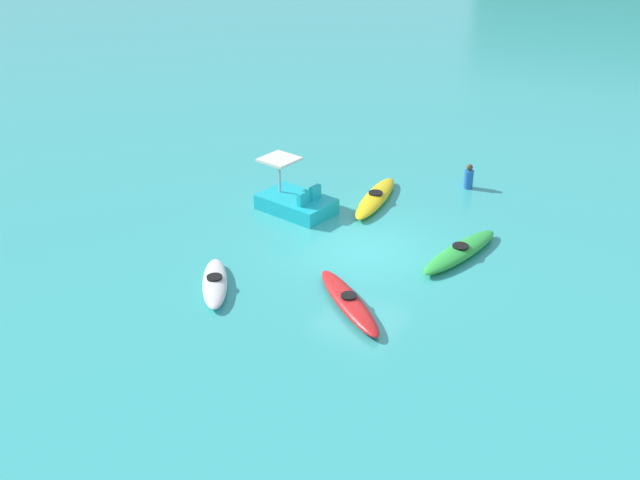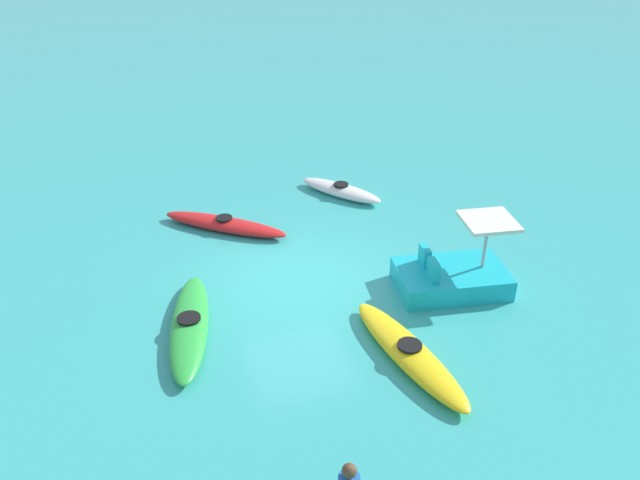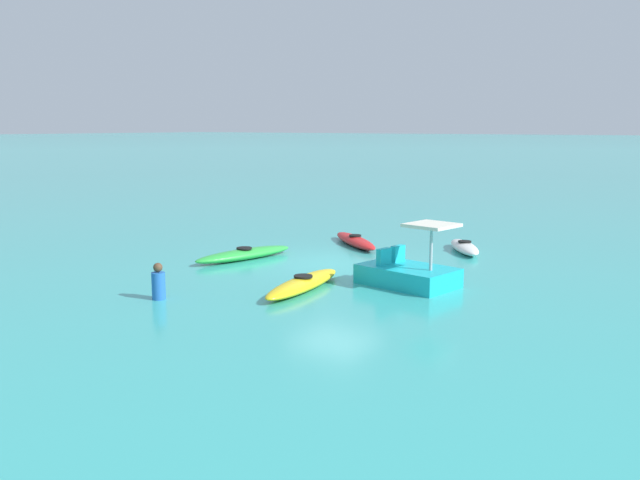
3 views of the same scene
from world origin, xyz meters
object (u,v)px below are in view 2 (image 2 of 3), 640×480
Objects in this scene: kayak_yellow at (409,353)px; pedal_boat_cyan at (452,275)px; kayak_white at (341,190)px; kayak_red at (225,224)px; kayak_green at (190,326)px.

pedal_boat_cyan reaches higher than kayak_yellow.
kayak_white is 7.31m from kayak_yellow.
pedal_boat_cyan is (-4.28, 4.30, 0.17)m from kayak_red.
kayak_yellow is 1.00× the size of kayak_green.
kayak_white is 0.69× the size of kayak_yellow.
pedal_boat_cyan is (-0.70, 5.28, 0.17)m from kayak_white.
kayak_white and kayak_yellow have the same top height.
kayak_white is 7.15m from kayak_green.
pedal_boat_cyan is (-1.94, -1.92, 0.17)m from kayak_yellow.
kayak_yellow is 2.74m from pedal_boat_cyan.
pedal_boat_cyan reaches higher than kayak_red.
pedal_boat_cyan reaches higher than kayak_white.
kayak_white is at bearing -82.49° from pedal_boat_cyan.
kayak_red is 0.86× the size of kayak_yellow.
pedal_boat_cyan reaches higher than kayak_green.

